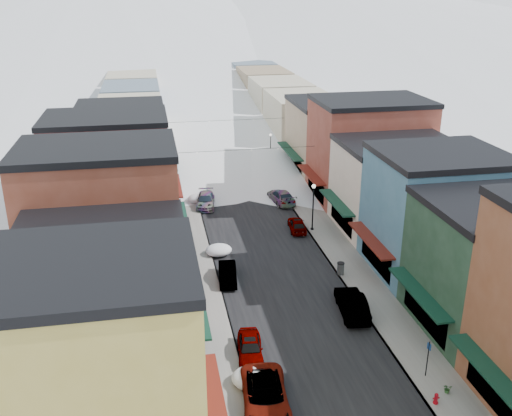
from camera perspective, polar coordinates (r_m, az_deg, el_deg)
name	(u,v)px	position (r m, az deg, el deg)	size (l,w,h in m)	color
road	(220,155)	(83.45, -3.57, 5.31)	(10.00, 160.00, 0.01)	black
sidewalk_left	(175,157)	(82.92, -8.12, 5.08)	(3.20, 160.00, 0.15)	gray
sidewalk_right	(265,152)	(84.46, 0.89, 5.59)	(3.20, 160.00, 0.15)	gray
curb_left	(186,156)	(82.99, -7.05, 5.15)	(0.10, 160.00, 0.15)	slate
curb_right	(255,153)	(84.17, -0.15, 5.54)	(0.10, 160.00, 0.15)	slate
bldg_l_yellow	(94,369)	(29.37, -15.87, -15.20)	(11.30, 8.70, 11.50)	gold
bldg_l_cream	(106,298)	(37.05, -14.75, -8.71)	(11.30, 8.20, 9.50)	#B5A492
bldg_l_brick_near	(103,227)	(43.63, -15.03, -1.85)	(12.30, 8.20, 12.50)	brown
bldg_l_grayblue	(117,208)	(52.11, -13.75, 0.02)	(11.30, 9.20, 9.00)	#7989A1
bldg_l_brick_far	(109,168)	(60.38, -14.46, 3.87)	(13.30, 9.20, 11.00)	maroon
bldg_l_tan	(123,147)	(70.06, -13.20, 5.93)	(11.30, 11.20, 10.00)	tan
bldg_r_green	(496,266)	(43.09, 22.90, -5.36)	(11.30, 9.20, 9.50)	#1B3A26
bldg_r_blue	(436,212)	(49.90, 17.52, -0.41)	(11.30, 9.20, 10.50)	teal
bldg_r_cream	(396,186)	(57.91, 13.84, 2.15)	(12.30, 9.20, 9.00)	beige
bldg_r_brick_far	(368,150)	(65.64, 11.18, 5.75)	(13.30, 9.20, 11.50)	brown
bldg_r_tan	(332,137)	(74.63, 7.62, 7.02)	(11.30, 11.20, 9.50)	tan
distant_blocks	(204,99)	(104.84, -5.26, 10.79)	(34.00, 55.00, 8.00)	gray
mountain_ridge	(122,6)	(297.13, -13.30, 19.05)	(670.00, 340.00, 34.00)	silver
overhead_cables	(233,134)	(69.89, -2.36, 7.44)	(16.40, 15.04, 0.04)	black
car_white_suv	(265,396)	(34.60, 0.93, -18.30)	(2.62, 5.69, 1.58)	white
car_silver_sedan	(250,347)	(38.57, -0.60, -13.78)	(1.63, 4.05, 1.38)	#989B9F
car_dark_hatch	(228,274)	(47.51, -2.86, -6.58)	(1.43, 4.09, 1.35)	black
car_silver_wagon	(205,200)	(63.52, -5.08, 0.76)	(1.98, 4.87, 1.41)	gray
car_green_sedan	(352,304)	(43.56, 9.58, -9.42)	(1.75, 5.03, 1.66)	black
car_gray_suv	(297,224)	(57.14, 4.13, -1.65)	(1.57, 3.90, 1.33)	gray
car_black_sedan	(281,196)	(64.47, 2.55, 1.17)	(2.06, 5.07, 1.47)	black
car_lane_silver	(217,165)	(76.31, -3.93, 4.29)	(1.59, 3.94, 1.34)	gray
car_lane_white	(226,132)	(93.58, -3.06, 7.56)	(2.58, 5.60, 1.56)	silver
fire_hydrant	(436,399)	(36.48, 17.56, -17.72)	(0.40, 0.30, 0.69)	#AD0914
parking_sign	(428,356)	(37.75, 16.81, -13.99)	(0.10, 0.34, 2.50)	black
trash_can	(341,268)	(48.80, 8.46, -5.99)	(0.62, 0.62, 1.06)	#55585A
streetlamp_near	(313,201)	(56.30, 5.74, 0.68)	(0.40, 0.40, 4.77)	black
streetlamp_far	(271,144)	(79.02, 1.46, 6.41)	(0.33, 0.33, 3.94)	black
planter_near	(447,389)	(37.48, 18.59, -16.76)	(0.49, 0.43, 0.55)	#2E5D29
snow_pile_near	(253,377)	(36.41, -0.33, -16.51)	(2.60, 2.80, 1.10)	white
snow_pile_mid	(219,250)	(52.13, -3.75, -4.19)	(2.40, 2.68, 1.01)	white
snow_pile_far	(199,198)	(64.69, -5.70, 0.96)	(2.61, 2.81, 1.11)	white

